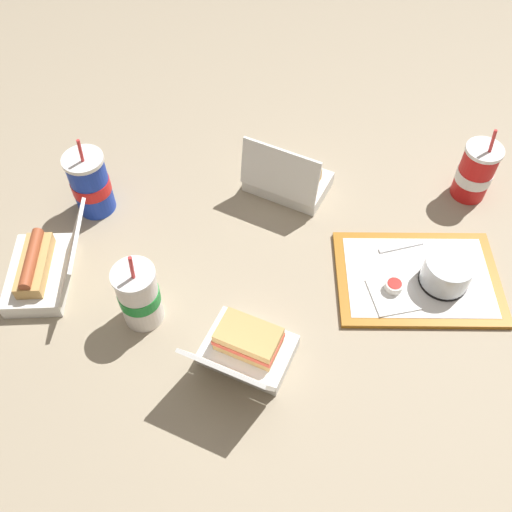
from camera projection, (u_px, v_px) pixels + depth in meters
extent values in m
plane|color=gray|center=(238.00, 273.00, 1.32)|extent=(3.20, 3.20, 0.00)
cube|color=#A56619|center=(418.00, 278.00, 1.30)|extent=(0.42, 0.33, 0.01)
cube|color=white|center=(418.00, 276.00, 1.30)|extent=(0.36, 0.28, 0.00)
cylinder|color=black|center=(443.00, 280.00, 1.29)|extent=(0.11, 0.11, 0.01)
cylinder|color=beige|center=(446.00, 274.00, 1.27)|extent=(0.08, 0.08, 0.05)
cylinder|color=silver|center=(447.00, 271.00, 1.26)|extent=(0.11, 0.11, 0.07)
cylinder|color=white|center=(394.00, 286.00, 1.27)|extent=(0.04, 0.04, 0.02)
cylinder|color=#9E140F|center=(395.00, 284.00, 1.26)|extent=(0.03, 0.03, 0.01)
cube|color=white|center=(394.00, 294.00, 1.27)|extent=(0.13, 0.13, 0.00)
cube|color=white|center=(401.00, 246.00, 1.35)|extent=(0.10, 0.06, 0.00)
cube|color=white|center=(40.00, 274.00, 1.29)|extent=(0.18, 0.23, 0.04)
cube|color=white|center=(72.00, 252.00, 1.23)|extent=(0.11, 0.21, 0.12)
cube|color=tan|center=(35.00, 265.00, 1.26)|extent=(0.10, 0.17, 0.03)
cylinder|color=#9E4728|center=(31.00, 259.00, 1.24)|extent=(0.06, 0.16, 0.03)
cylinder|color=yellow|center=(30.00, 256.00, 1.24)|extent=(0.04, 0.13, 0.01)
cube|color=white|center=(249.00, 350.00, 1.18)|extent=(0.20, 0.16, 0.04)
cube|color=white|center=(227.00, 371.00, 1.06)|extent=(0.19, 0.09, 0.12)
cube|color=tan|center=(248.00, 343.00, 1.15)|extent=(0.14, 0.10, 0.02)
cube|color=#D64C38|center=(248.00, 339.00, 1.14)|extent=(0.14, 0.10, 0.01)
cube|color=tan|center=(248.00, 335.00, 1.13)|extent=(0.14, 0.10, 0.02)
cube|color=white|center=(288.00, 181.00, 1.47)|extent=(0.23, 0.18, 0.04)
cube|color=white|center=(279.00, 172.00, 1.37)|extent=(0.20, 0.08, 0.13)
cube|color=tan|center=(289.00, 171.00, 1.44)|extent=(0.17, 0.10, 0.03)
cylinder|color=#9E4728|center=(289.00, 165.00, 1.42)|extent=(0.15, 0.06, 0.03)
cylinder|color=yellow|center=(289.00, 162.00, 1.42)|extent=(0.13, 0.04, 0.01)
cylinder|color=white|center=(139.00, 297.00, 1.19)|extent=(0.09, 0.09, 0.15)
cylinder|color=#198C33|center=(139.00, 296.00, 1.18)|extent=(0.09, 0.09, 0.03)
cylinder|color=white|center=(133.00, 275.00, 1.13)|extent=(0.09, 0.09, 0.01)
cylinder|color=red|center=(132.00, 268.00, 1.09)|extent=(0.01, 0.01, 0.06)
cylinder|color=#1938B7|center=(91.00, 185.00, 1.38)|extent=(0.09, 0.09, 0.16)
cylinder|color=red|center=(91.00, 185.00, 1.38)|extent=(0.09, 0.09, 0.03)
cylinder|color=white|center=(82.00, 160.00, 1.31)|extent=(0.10, 0.10, 0.01)
cylinder|color=red|center=(80.00, 151.00, 1.28)|extent=(0.01, 0.01, 0.06)
cylinder|color=red|center=(475.00, 173.00, 1.42)|extent=(0.09, 0.09, 0.14)
cylinder|color=white|center=(474.00, 175.00, 1.42)|extent=(0.09, 0.09, 0.03)
cylinder|color=white|center=(485.00, 150.00, 1.36)|extent=(0.09, 0.09, 0.01)
cylinder|color=red|center=(493.00, 141.00, 1.32)|extent=(0.01, 0.01, 0.06)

